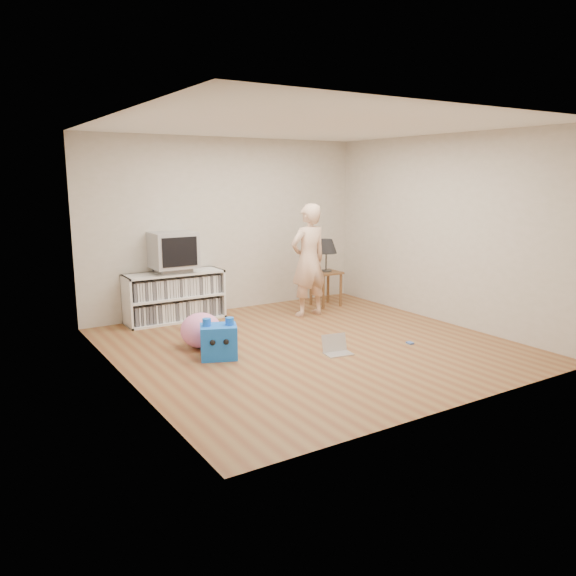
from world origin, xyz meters
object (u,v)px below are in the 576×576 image
at_px(dvd_deck, 174,270).
at_px(media_unit, 174,296).
at_px(plush_pink, 201,330).
at_px(crt_tv, 173,250).
at_px(person, 309,260).
at_px(plush_blue, 219,341).
at_px(laptop, 336,348).
at_px(side_table, 326,280).
at_px(table_lamp, 326,247).

bearing_deg(dvd_deck, media_unit, 90.00).
bearing_deg(plush_pink, crt_tv, 81.68).
distance_m(person, plush_blue, 2.36).
relative_size(crt_tv, person, 0.36).
bearing_deg(laptop, plush_pink, 148.58).
distance_m(crt_tv, side_table, 2.49).
bearing_deg(laptop, media_unit, 121.96).
height_order(crt_tv, laptop, crt_tv).
bearing_deg(crt_tv, dvd_deck, 90.00).
height_order(media_unit, crt_tv, crt_tv).
distance_m(crt_tv, laptop, 2.82).
bearing_deg(side_table, plush_pink, -158.59).
bearing_deg(plush_pink, plush_blue, -89.94).
height_order(dvd_deck, table_lamp, table_lamp).
bearing_deg(person, crt_tv, -25.52).
distance_m(media_unit, dvd_deck, 0.39).
distance_m(dvd_deck, side_table, 2.44).
relative_size(media_unit, side_table, 2.55).
bearing_deg(plush_blue, laptop, -2.15).
bearing_deg(side_table, crt_tv, 171.26).
xyz_separation_m(media_unit, laptop, (1.04, -2.46, -0.29)).
relative_size(table_lamp, person, 0.31).
height_order(crt_tv, plush_pink, crt_tv).
bearing_deg(plush_blue, table_lamp, 52.66).
bearing_deg(dvd_deck, person, -23.00).
bearing_deg(media_unit, plush_pink, -98.21).
distance_m(dvd_deck, laptop, 2.74).
bearing_deg(laptop, plush_blue, 164.53).
height_order(dvd_deck, side_table, dvd_deck).
relative_size(dvd_deck, plush_blue, 0.91).
bearing_deg(side_table, media_unit, 170.82).
distance_m(side_table, plush_pink, 2.79).
bearing_deg(table_lamp, plush_blue, -149.77).
relative_size(media_unit, laptop, 4.04).
relative_size(dvd_deck, plush_pink, 0.91).
height_order(crt_tv, person, person).
height_order(table_lamp, laptop, table_lamp).
xyz_separation_m(plush_blue, plush_pink, (-0.00, 0.49, 0.01)).
bearing_deg(dvd_deck, plush_pink, -98.30).
xyz_separation_m(dvd_deck, side_table, (2.39, -0.37, -0.32)).
relative_size(table_lamp, plush_pink, 1.04).
bearing_deg(table_lamp, crt_tv, 171.26).
distance_m(person, plush_pink, 2.17).
bearing_deg(plush_blue, media_unit, 106.36).
bearing_deg(laptop, person, 75.17).
bearing_deg(plush_blue, crt_tv, 106.30).
bearing_deg(plush_blue, person, 51.85).
relative_size(crt_tv, table_lamp, 1.17).
relative_size(crt_tv, side_table, 1.09).
relative_size(laptop, plush_blue, 0.70).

